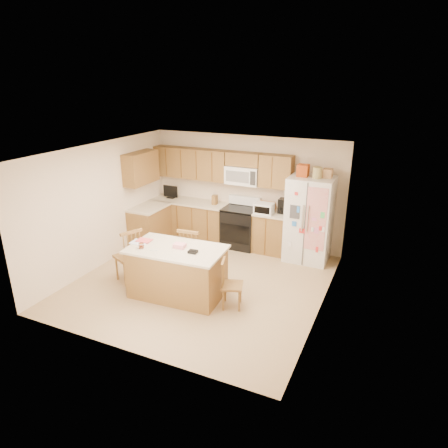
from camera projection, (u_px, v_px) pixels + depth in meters
The scene contains 9 objects.
ground at pixel (202, 282), 7.63m from camera, with size 4.50×4.50×0.00m, color #987A61.
room_shell at pixel (200, 211), 7.13m from camera, with size 4.60×4.60×2.52m.
cabinetry at pixel (199, 205), 9.22m from camera, with size 3.36×1.56×2.15m.
stove at pixel (240, 227), 9.12m from camera, with size 0.76×0.65×1.13m.
refrigerator at pixel (309, 218), 8.30m from camera, with size 0.90×0.79×2.04m.
island at pixel (177, 271), 7.04m from camera, with size 1.74×1.06×1.00m.
windsor_chair_left at pixel (129, 256), 7.53m from camera, with size 0.59×0.60×1.07m.
windsor_chair_back at pixel (192, 255), 7.64m from camera, with size 0.49×0.47×1.04m.
windsor_chair_right at pixel (231, 285), 6.69m from camera, with size 0.45×0.46×0.86m.
Camera 1 is at (3.20, -5.98, 3.68)m, focal length 32.00 mm.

